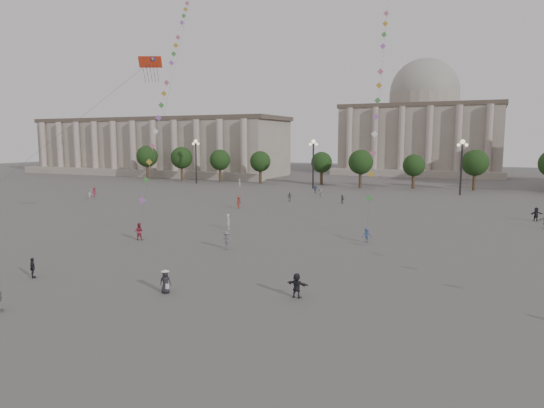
% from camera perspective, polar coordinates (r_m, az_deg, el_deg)
% --- Properties ---
extents(ground, '(360.00, 360.00, 0.00)m').
position_cam_1_polar(ground, '(37.27, -9.80, -9.14)').
color(ground, '#514F4D').
rests_on(ground, ground).
extents(hall_west, '(84.00, 26.22, 17.20)m').
position_cam_1_polar(hall_west, '(155.83, -13.40, 6.58)').
color(hall_west, gray).
rests_on(hall_west, ground).
extents(hall_central, '(48.30, 34.30, 35.50)m').
position_cam_1_polar(hall_central, '(159.99, 17.29, 8.55)').
color(hall_central, gray).
rests_on(hall_central, ground).
extents(tree_row, '(137.12, 5.12, 8.00)m').
position_cam_1_polar(tree_row, '(109.46, 13.73, 4.64)').
color(tree_row, '#38281C').
rests_on(tree_row, ground).
extents(lamp_post_far_west, '(2.00, 0.90, 10.65)m').
position_cam_1_polar(lamp_post_far_west, '(118.96, -8.94, 5.92)').
color(lamp_post_far_west, '#262628').
rests_on(lamp_post_far_west, ground).
extents(lamp_post_mid_west, '(2.00, 0.90, 10.65)m').
position_cam_1_polar(lamp_post_mid_west, '(105.55, 4.88, 5.79)').
color(lamp_post_mid_west, '#262628').
rests_on(lamp_post_mid_west, ground).
extents(lamp_post_mid_east, '(2.00, 0.90, 10.65)m').
position_cam_1_polar(lamp_post_mid_east, '(99.64, 21.44, 5.18)').
color(lamp_post_mid_east, '#262628').
rests_on(lamp_post_mid_east, ground).
extents(person_crowd_0, '(1.02, 0.95, 1.68)m').
position_cam_1_polar(person_crowd_0, '(97.06, 5.11, 1.77)').
color(person_crowd_0, '#314C6F').
rests_on(person_crowd_0, ground).
extents(person_crowd_1, '(0.95, 1.05, 1.74)m').
position_cam_1_polar(person_crowd_1, '(93.39, -20.59, 1.10)').
color(person_crowd_1, silver).
rests_on(person_crowd_1, ground).
extents(person_crowd_2, '(0.99, 1.35, 1.86)m').
position_cam_1_polar(person_crowd_2, '(95.58, -20.15, 1.30)').
color(person_crowd_2, maroon).
rests_on(person_crowd_2, ground).
extents(person_crowd_3, '(1.63, 0.67, 1.71)m').
position_cam_1_polar(person_crowd_3, '(33.30, 2.93, -9.54)').
color(person_crowd_3, black).
rests_on(person_crowd_3, ground).
extents(person_crowd_4, '(1.36, 1.53, 1.68)m').
position_cam_1_polar(person_crowd_4, '(89.69, 5.68, 1.29)').
color(person_crowd_4, '#BAB8B5').
rests_on(person_crowd_4, ground).
extents(person_crowd_6, '(1.22, 0.77, 1.80)m').
position_cam_1_polar(person_crowd_6, '(47.63, -5.37, -4.26)').
color(person_crowd_6, slate).
rests_on(person_crowd_6, ground).
extents(person_crowd_9, '(1.73, 1.31, 1.82)m').
position_cam_1_polar(person_crowd_9, '(72.46, 28.65, -1.07)').
color(person_crowd_9, black).
rests_on(person_crowd_9, ground).
extents(person_crowd_10, '(0.79, 0.80, 1.85)m').
position_cam_1_polar(person_crowd_10, '(109.12, -3.83, 2.48)').
color(person_crowd_10, silver).
rests_on(person_crowd_10, ground).
extents(person_crowd_12, '(1.19, 1.36, 1.48)m').
position_cam_1_polar(person_crowd_12, '(82.12, 8.29, 0.59)').
color(person_crowd_12, slate).
rests_on(person_crowd_12, ground).
extents(person_crowd_13, '(0.77, 0.80, 1.84)m').
position_cam_1_polar(person_crowd_13, '(58.13, -5.15, -2.07)').
color(person_crowd_13, silver).
rests_on(person_crowd_13, ground).
extents(person_crowd_16, '(1.01, 0.77, 1.59)m').
position_cam_1_polar(person_crowd_16, '(83.84, 2.08, 0.85)').
color(person_crowd_16, slate).
rests_on(person_crowd_16, ground).
extents(person_crowd_17, '(0.78, 1.27, 1.91)m').
position_cam_1_polar(person_crowd_17, '(75.58, -3.91, 0.21)').
color(person_crowd_17, brown).
rests_on(person_crowd_17, ground).
extents(tourist_1, '(0.99, 0.84, 1.60)m').
position_cam_1_polar(tourist_1, '(42.08, -26.33, -6.76)').
color(tourist_1, black).
rests_on(tourist_1, ground).
extents(kite_flyer_0, '(1.09, 0.99, 1.82)m').
position_cam_1_polar(kite_flyer_0, '(53.68, -15.39, -3.14)').
color(kite_flyer_0, maroon).
rests_on(kite_flyer_0, ground).
extents(kite_flyer_1, '(1.07, 0.69, 1.56)m').
position_cam_1_polar(kite_flyer_1, '(51.39, 11.08, -3.63)').
color(kite_flyer_1, '#334974').
rests_on(kite_flyer_1, ground).
extents(hat_person, '(0.92, 0.76, 1.69)m').
position_cam_1_polar(hat_person, '(34.99, -12.43, -8.86)').
color(hat_person, black).
rests_on(hat_person, ground).
extents(dragon_kite, '(5.23, 10.30, 26.57)m').
position_cam_1_polar(dragon_kite, '(49.40, -14.44, 14.87)').
color(dragon_kite, red).
rests_on(dragon_kite, ground).
extents(kite_train_west, '(17.74, 38.29, 58.89)m').
position_cam_1_polar(kite_train_west, '(75.80, -11.24, 17.33)').
color(kite_train_west, '#3F3F3F').
rests_on(kite_train_west, ground).
extents(kite_train_mid, '(7.24, 45.29, 69.56)m').
position_cam_1_polar(kite_train_mid, '(77.15, 13.43, 21.77)').
color(kite_train_mid, '#3F3F3F').
rests_on(kite_train_mid, ground).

